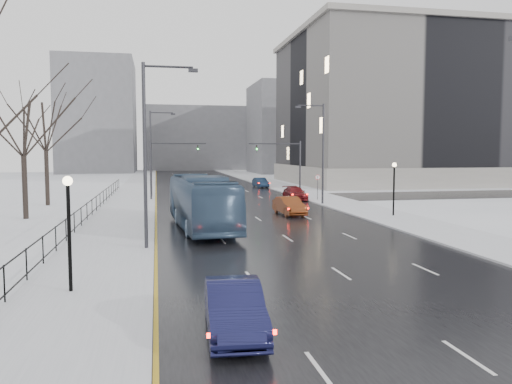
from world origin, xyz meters
TOP-DOWN VIEW (x-y plane):
  - road at (0.00, 60.00)m, footprint 16.00×150.00m
  - cross_road at (0.00, 48.00)m, footprint 130.00×10.00m
  - sidewalk_left at (-10.50, 60.00)m, footprint 5.00×150.00m
  - sidewalk_right at (10.50, 60.00)m, footprint 5.00×150.00m
  - park_strip at (-20.00, 60.00)m, footprint 14.00×150.00m
  - tree_park_d at (-17.80, 34.00)m, footprint 8.75×8.75m
  - tree_park_e at (-18.20, 44.00)m, footprint 9.45×9.45m
  - iron_fence at (-13.00, 30.00)m, footprint 0.06×70.00m
  - streetlight_r_mid at (8.17, 40.00)m, footprint 2.95×0.25m
  - streetlight_l_near at (-8.17, 20.00)m, footprint 2.95×0.25m
  - streetlight_l_far at (-8.17, 52.00)m, footprint 2.95×0.25m
  - lamppost_l at (-11.00, 12.00)m, footprint 0.36×0.36m
  - lamppost_r_mid at (11.00, 30.00)m, footprint 0.36×0.36m
  - mast_signal_right at (7.33, 48.00)m, footprint 6.10×0.33m
  - mast_signal_left at (-7.33, 48.00)m, footprint 6.10×0.33m
  - no_uturn_sign at (9.20, 44.00)m, footprint 0.60×0.06m
  - civic_building at (35.00, 72.00)m, footprint 41.00×31.00m
  - bldg_far_right at (28.00, 115.00)m, footprint 24.00×20.00m
  - bldg_far_left at (-22.00, 125.00)m, footprint 18.00×22.00m
  - bldg_far_center at (4.00, 140.00)m, footprint 30.00×18.00m
  - sedan_left_near at (-5.65, 6.88)m, footprint 1.85×4.64m
  - bus at (-4.80, 26.94)m, footprint 3.96×13.32m
  - sedan_center_near at (-3.50, 31.30)m, footprint 2.18×4.31m
  - sedan_right_near at (3.06, 32.91)m, footprint 1.95×4.72m
  - sedan_right_far at (7.09, 45.45)m, footprint 2.03×4.88m
  - sedan_center_far at (-1.88, 54.24)m, footprint 2.22×4.65m
  - sedan_right_distant at (7.20, 64.46)m, footprint 1.80×4.42m

SIDE VIEW (x-z plane):
  - tree_park_d at x=-17.80m, z-range -6.25..6.25m
  - tree_park_e at x=-18.20m, z-range -6.75..6.75m
  - road at x=0.00m, z-range 0.00..0.04m
  - cross_road at x=0.00m, z-range 0.00..0.04m
  - park_strip at x=-20.00m, z-range 0.00..0.12m
  - sidewalk_left at x=-10.50m, z-range 0.00..0.16m
  - sidewalk_right at x=10.50m, z-range 0.00..0.16m
  - sedan_center_near at x=-3.50m, z-range 0.04..1.45m
  - sedan_right_far at x=7.09m, z-range 0.04..1.45m
  - sedan_right_distant at x=7.20m, z-range 0.04..1.47m
  - sedan_left_near at x=-5.65m, z-range 0.04..1.54m
  - sedan_right_near at x=3.06m, z-range 0.04..1.56m
  - sedan_center_far at x=-1.88m, z-range 0.04..1.58m
  - iron_fence at x=-13.00m, z-range 0.26..1.56m
  - bus at x=-4.80m, z-range 0.04..3.70m
  - no_uturn_sign at x=9.20m, z-range 0.95..3.65m
  - lamppost_l at x=-11.00m, z-range 0.80..5.08m
  - lamppost_r_mid at x=11.00m, z-range 0.80..5.08m
  - mast_signal_right at x=7.33m, z-range 0.86..7.36m
  - mast_signal_left at x=-7.33m, z-range 0.86..7.36m
  - streetlight_r_mid at x=8.17m, z-range 0.62..10.62m
  - streetlight_l_near at x=-8.17m, z-range 0.62..10.62m
  - streetlight_l_far at x=-8.17m, z-range 0.62..10.62m
  - bldg_far_center at x=4.00m, z-range 0.00..18.00m
  - bldg_far_right at x=28.00m, z-range 0.00..22.00m
  - civic_building at x=35.00m, z-range -1.19..23.61m
  - bldg_far_left at x=-22.00m, z-range 0.00..28.00m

